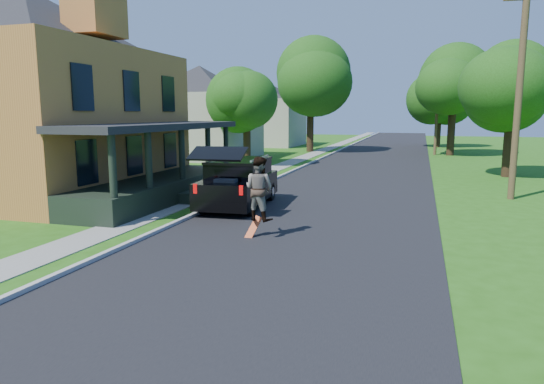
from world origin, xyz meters
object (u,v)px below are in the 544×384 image
(skateboarder, at_px, (259,189))
(tree_right_near, at_px, (513,82))
(black_suv, at_px, (238,183))
(utility_pole_near, at_px, (519,90))

(skateboarder, relative_size, tree_right_near, 0.23)
(black_suv, height_order, utility_pole_near, utility_pole_near)
(tree_right_near, bearing_deg, black_suv, -131.29)
(skateboarder, xyz_separation_m, utility_pole_near, (8.00, 8.99, 3.02))
(skateboarder, relative_size, utility_pole_near, 0.21)
(tree_right_near, bearing_deg, utility_pole_near, -97.08)
(black_suv, xyz_separation_m, tree_right_near, (11.17, 12.72, 4.30))
(black_suv, xyz_separation_m, skateboarder, (2.20, -4.09, 0.48))
(skateboarder, xyz_separation_m, tree_right_near, (8.97, 16.82, 3.82))
(skateboarder, bearing_deg, utility_pole_near, -115.51)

